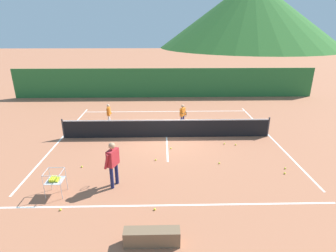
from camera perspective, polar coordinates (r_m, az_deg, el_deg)
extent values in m
plane|color=#A86647|center=(14.16, -0.30, -2.37)|extent=(120.00, 120.00, 0.00)
cube|color=white|center=(9.15, 0.40, -16.43)|extent=(10.95, 0.08, 0.01)
cube|color=white|center=(18.42, -0.56, 3.11)|extent=(10.95, 0.08, 0.01)
cube|color=white|center=(15.10, -21.58, -2.39)|extent=(0.08, 10.27, 0.01)
cube|color=white|center=(15.27, 20.73, -2.02)|extent=(0.08, 10.27, 0.01)
cube|color=white|center=(14.16, -0.30, -2.36)|extent=(0.08, 5.51, 0.01)
cylinder|color=#333338|center=(14.87, -21.33, -0.53)|extent=(0.08, 0.08, 1.05)
cylinder|color=#333338|center=(15.04, 20.48, -0.19)|extent=(0.08, 0.08, 1.05)
cube|color=black|center=(13.99, -0.30, -0.64)|extent=(10.59, 0.02, 0.92)
cube|color=white|center=(13.83, -0.30, 1.24)|extent=(10.59, 0.03, 0.06)
cylinder|color=#191E4C|center=(9.95, -11.83, -10.66)|extent=(0.13, 0.13, 0.85)
cylinder|color=#191E4C|center=(10.19, -10.84, -9.81)|extent=(0.13, 0.13, 0.85)
cube|color=#B2262D|center=(9.73, -11.62, -6.56)|extent=(0.41, 0.56, 0.60)
sphere|color=tan|center=(9.53, -11.81, -4.14)|extent=(0.23, 0.23, 0.23)
cylinder|color=#B2262D|center=(9.57, -12.90, -7.39)|extent=(0.25, 0.17, 0.58)
cylinder|color=#B2262D|center=(9.98, -10.93, -6.04)|extent=(0.20, 0.15, 0.59)
torus|color=#262628|center=(10.14, -12.15, -6.05)|extent=(0.13, 0.28, 0.29)
cylinder|color=black|center=(10.01, -10.96, -6.30)|extent=(0.21, 0.11, 0.03)
cylinder|color=silver|center=(16.28, -12.27, 1.41)|extent=(0.09, 0.09, 0.63)
cylinder|color=silver|center=(16.06, -12.38, 1.13)|extent=(0.09, 0.09, 0.63)
cube|color=orange|center=(16.01, -12.47, 3.08)|extent=(0.19, 0.38, 0.44)
sphere|color=#DBAD84|center=(15.91, -12.56, 4.22)|extent=(0.17, 0.17, 0.17)
cylinder|color=orange|center=(16.21, -12.18, 3.22)|extent=(0.17, 0.07, 0.43)
cylinder|color=orange|center=(15.81, -12.45, 2.74)|extent=(0.13, 0.07, 0.43)
cylinder|color=navy|center=(15.73, 3.27, 1.22)|extent=(0.10, 0.10, 0.64)
cylinder|color=navy|center=(15.53, 2.85, 0.96)|extent=(0.10, 0.10, 0.64)
cube|color=orange|center=(15.46, 3.10, 3.01)|extent=(0.35, 0.42, 0.45)
sphere|color=tan|center=(15.36, 3.13, 4.23)|extent=(0.18, 0.18, 0.18)
cylinder|color=orange|center=(15.63, 3.65, 3.09)|extent=(0.18, 0.15, 0.44)
cylinder|color=orange|center=(15.26, 2.82, 2.66)|extent=(0.15, 0.13, 0.44)
torus|color=#262628|center=(15.15, 3.72, 2.51)|extent=(0.17, 0.26, 0.29)
cylinder|color=black|center=(15.25, 2.90, 2.66)|extent=(0.20, 0.14, 0.03)
cylinder|color=#B7B7BC|center=(10.50, -23.65, -10.21)|extent=(0.02, 0.02, 0.89)
cylinder|color=#B7B7BC|center=(10.30, -20.72, -10.38)|extent=(0.02, 0.02, 0.89)
cylinder|color=#B7B7BC|center=(10.06, -24.81, -11.79)|extent=(0.02, 0.02, 0.89)
cylinder|color=#B7B7BC|center=(9.86, -21.75, -12.01)|extent=(0.02, 0.02, 0.89)
cube|color=#B7B7BC|center=(10.12, -22.82, -10.57)|extent=(0.56, 0.56, 0.01)
cube|color=#B7B7BC|center=(10.19, -22.54, -8.13)|extent=(0.56, 0.02, 0.02)
cube|color=#B7B7BC|center=(9.74, -23.66, -9.68)|extent=(0.56, 0.02, 0.02)
cube|color=#B7B7BC|center=(10.07, -24.58, -8.81)|extent=(0.02, 0.56, 0.02)
cube|color=#B7B7BC|center=(9.86, -21.56, -8.96)|extent=(0.02, 0.56, 0.02)
sphere|color=yellow|center=(10.05, -23.78, -10.73)|extent=(0.07, 0.07, 0.07)
sphere|color=yellow|center=(10.11, -23.68, -10.55)|extent=(0.07, 0.07, 0.07)
sphere|color=yellow|center=(10.16, -23.53, -10.36)|extent=(0.07, 0.07, 0.07)
sphere|color=yellow|center=(10.20, -23.39, -10.17)|extent=(0.07, 0.07, 0.07)
sphere|color=yellow|center=(10.25, -23.29, -10.02)|extent=(0.07, 0.07, 0.07)
sphere|color=yellow|center=(10.03, -23.42, -10.74)|extent=(0.07, 0.07, 0.07)
sphere|color=yellow|center=(10.08, -23.34, -10.58)|extent=(0.07, 0.07, 0.07)
sphere|color=yellow|center=(10.13, -23.16, -10.40)|extent=(0.07, 0.07, 0.07)
sphere|color=yellow|center=(10.19, -23.08, -10.22)|extent=(0.07, 0.07, 0.07)
sphere|color=yellow|center=(10.23, -22.96, -10.02)|extent=(0.07, 0.07, 0.07)
sphere|color=yellow|center=(10.01, -23.13, -10.79)|extent=(0.07, 0.07, 0.07)
sphere|color=yellow|center=(10.06, -22.98, -10.59)|extent=(0.07, 0.07, 0.07)
sphere|color=yellow|center=(10.11, -22.82, -10.40)|extent=(0.07, 0.07, 0.07)
sphere|color=yellow|center=(10.17, -22.73, -10.23)|extent=(0.07, 0.07, 0.07)
sphere|color=yellow|center=(10.21, -22.61, -10.01)|extent=(0.07, 0.07, 0.07)
sphere|color=yellow|center=(9.99, -22.75, -10.80)|extent=(0.07, 0.07, 0.07)
sphere|color=yellow|center=(10.03, -22.58, -10.61)|extent=(0.07, 0.07, 0.07)
sphere|color=yellow|center=(10.08, -22.48, -10.43)|extent=(0.07, 0.07, 0.07)
sphere|color=yellow|center=(10.14, -22.39, -10.24)|extent=(0.07, 0.07, 0.07)
sphere|color=yellow|center=(10.19, -22.24, -10.05)|extent=(0.07, 0.07, 0.07)
sphere|color=yellow|center=(9.96, -22.38, -10.84)|extent=(0.07, 0.07, 0.07)
sphere|color=yellow|center=(10.01, -22.31, -10.64)|extent=(0.07, 0.07, 0.07)
sphere|color=yellow|center=(10.06, -22.14, -10.46)|extent=(0.07, 0.07, 0.07)
sphere|color=yellow|center=(10.12, -22.04, -10.27)|extent=(0.07, 0.07, 0.07)
sphere|color=yellow|center=(10.16, -21.94, -10.08)|extent=(0.07, 0.07, 0.07)
sphere|color=yellow|center=(10.03, -23.83, -10.46)|extent=(0.07, 0.07, 0.07)
sphere|color=yellow|center=(10.08, -23.72, -10.31)|extent=(0.07, 0.07, 0.07)
sphere|color=yellow|center=(10.12, -23.59, -10.10)|extent=(0.07, 0.07, 0.07)
sphere|color=yellow|center=(10.18, -23.45, -9.93)|extent=(0.07, 0.07, 0.07)
sphere|color=yellow|center=(10.23, -23.32, -9.72)|extent=(0.07, 0.07, 0.07)
sphere|color=yellow|center=(10.00, -23.49, -10.50)|extent=(0.07, 0.07, 0.07)
sphere|color=yellow|center=(10.05, -23.34, -10.30)|extent=(0.07, 0.07, 0.07)
sphere|color=yellow|center=(10.10, -23.25, -10.15)|extent=(0.07, 0.07, 0.07)
sphere|color=yellow|center=(10.15, -23.10, -9.93)|extent=(0.07, 0.07, 0.07)
sphere|color=yellow|center=(10.21, -22.99, -9.75)|extent=(0.07, 0.07, 0.07)
sphere|color=yellow|center=(9.98, -23.16, -10.51)|extent=(0.07, 0.07, 0.07)
sphere|color=yellow|center=(10.03, -22.99, -10.33)|extent=(0.07, 0.07, 0.07)
sphere|color=yellow|center=(10.08, -22.92, -10.15)|extent=(0.07, 0.07, 0.07)
sphere|color=yellow|center=(10.13, -22.73, -9.97)|extent=(0.07, 0.07, 0.07)
sphere|color=yellow|center=(10.19, -22.61, -9.77)|extent=(0.07, 0.07, 0.07)
sphere|color=yellow|center=(9.96, -22.75, -10.53)|extent=(0.07, 0.07, 0.07)
sphere|color=yellow|center=(10.00, -22.66, -10.34)|extent=(0.07, 0.07, 0.07)
sphere|color=yellow|center=(10.06, -22.51, -10.17)|extent=(0.07, 0.07, 0.07)
sphere|color=yellow|center=(11.72, 10.80, -7.72)|extent=(0.07, 0.07, 0.07)
sphere|color=yellow|center=(13.62, 14.14, -3.84)|extent=(0.07, 0.07, 0.07)
sphere|color=yellow|center=(12.84, 0.61, -4.73)|extent=(0.07, 0.07, 0.07)
sphere|color=yellow|center=(8.95, -2.83, -17.19)|extent=(0.07, 0.07, 0.07)
sphere|color=yellow|center=(13.61, -11.66, -3.65)|extent=(0.07, 0.07, 0.07)
sphere|color=yellow|center=(12.12, 23.58, -8.19)|extent=(0.07, 0.07, 0.07)
sphere|color=yellow|center=(11.79, -2.63, -7.17)|extent=(0.07, 0.07, 0.07)
sphere|color=yellow|center=(11.74, 23.48, -9.15)|extent=(0.07, 0.07, 0.07)
sphere|color=yellow|center=(11.80, -17.77, -8.20)|extent=(0.07, 0.07, 0.07)
sphere|color=yellow|center=(13.60, 11.84, -3.68)|extent=(0.07, 0.07, 0.07)
sphere|color=yellow|center=(9.55, -21.81, -16.13)|extent=(0.07, 0.07, 0.07)
cube|color=#286B33|center=(21.94, -0.72, 9.10)|extent=(24.10, 0.08, 2.35)
cube|color=brown|center=(7.75, -3.44, -22.39)|extent=(1.50, 0.36, 0.46)
cone|color=#2D6628|center=(78.45, 17.02, 21.78)|extent=(46.76, 46.76, 16.82)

